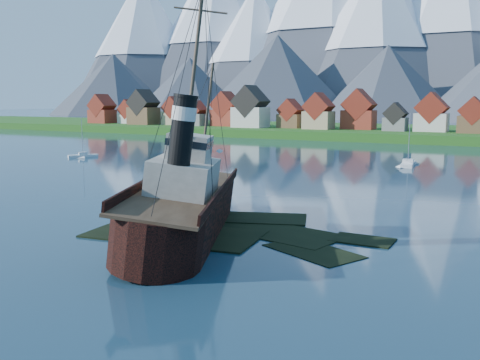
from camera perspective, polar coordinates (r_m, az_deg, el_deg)
The scene contains 10 objects.
ground at distance 56.62m, azimuth -3.33°, elevation -5.77°, with size 1400.00×1400.00×0.00m, color #1A374B.
shoal at distance 57.63m, azimuth -0.68°, elevation -5.86°, with size 31.71×21.24×1.14m.
shore_bank at distance 218.99m, azimuth 20.82°, elevation 4.29°, with size 600.00×80.00×3.20m, color #184C15.
seawall at distance 181.49m, azimuth 19.19°, elevation 3.61°, with size 600.00×2.50×2.00m, color #3F3D38.
town at distance 208.33m, azimuth 11.16°, elevation 6.97°, with size 250.96×16.69×17.30m.
tugboat_wreck at distance 56.43m, azimuth -5.44°, elevation -2.40°, with size 7.74×33.36×26.44m.
sailboat_a at distance 127.53m, azimuth -5.05°, elevation 2.28°, with size 2.20×8.29×10.08m.
sailboat_b at distance 138.23m, azimuth -16.40°, elevation 2.46°, with size 5.53×6.86×10.32m.
sailboat_c at distance 148.16m, azimuth -3.66°, elevation 3.16°, with size 6.35×7.76×10.43m.
sailboat_f at distance 120.43m, azimuth 17.48°, elevation 1.57°, with size 3.50×10.08×11.73m.
Camera 1 is at (28.94, -46.62, 13.92)m, focal length 40.00 mm.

